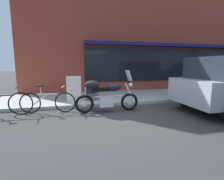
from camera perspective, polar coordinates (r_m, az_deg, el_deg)
ground_plane at (r=5.12m, az=2.30°, el=-9.00°), size 80.00×80.00×0.00m
storefront_building at (r=12.40m, az=30.20°, el=16.16°), size 21.96×0.90×6.98m
touring_motorcycle at (r=5.45m, az=-3.01°, el=-1.48°), size 2.12×0.69×1.38m
parked_bicycle at (r=5.76m, az=-21.32°, el=-3.79°), size 1.76×0.48×0.93m
sandwich_board_sign at (r=6.66m, az=-13.00°, el=0.36°), size 0.55×0.42×0.98m
second_bicycle_by_cafe at (r=6.02m, az=-33.83°, el=-3.98°), size 1.75×0.48×0.95m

